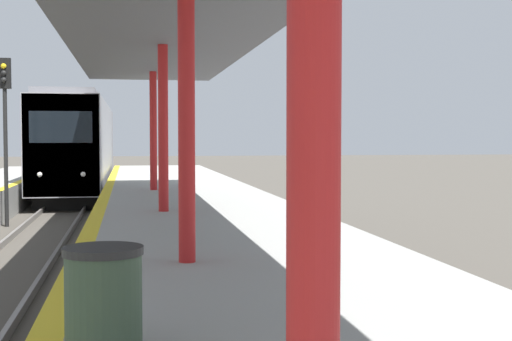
{
  "coord_description": "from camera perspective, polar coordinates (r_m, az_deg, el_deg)",
  "views": [
    {
      "loc": [
        2.34,
        -1.69,
        2.67
      ],
      "look_at": [
        6.4,
        21.12,
        1.59
      ],
      "focal_mm": 50.0,
      "sensor_mm": 36.0,
      "label": 1
    }
  ],
  "objects": [
    {
      "name": "train",
      "position": [
        35.59,
        -13.87,
        1.95
      ],
      "size": [
        2.67,
        20.07,
        4.46
      ],
      "color": "black",
      "rests_on": "ground"
    },
    {
      "name": "signal_far",
      "position": [
        22.44,
        -19.44,
        4.57
      ],
      "size": [
        0.36,
        0.31,
        5.01
      ],
      "color": "black",
      "rests_on": "ground"
    },
    {
      "name": "station_canopy",
      "position": [
        12.77,
        -6.8,
        11.98
      ],
      "size": [
        4.19,
        26.07,
        3.87
      ],
      "color": "red",
      "rests_on": "platform_right"
    },
    {
      "name": "trash_bin",
      "position": [
        5.61,
        -12.1,
        -10.07
      ],
      "size": [
        0.61,
        0.61,
        0.81
      ],
      "color": "#384C38",
      "rests_on": "platform_right"
    }
  ]
}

